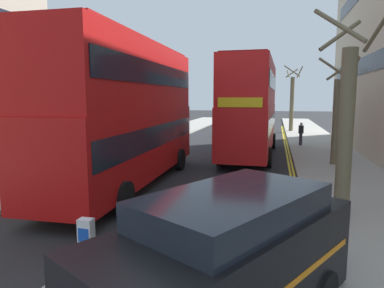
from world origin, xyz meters
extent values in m
cube|color=#9E9991|center=(6.50, 16.00, 0.07)|extent=(4.00, 80.00, 0.14)
cube|color=#9E9991|center=(-6.50, 16.00, 0.07)|extent=(4.00, 80.00, 0.14)
cube|color=yellow|center=(4.40, 14.00, 0.00)|extent=(0.10, 56.00, 0.01)
cube|color=yellow|center=(4.24, 14.00, 0.00)|extent=(0.10, 56.00, 0.01)
cube|color=#9E9991|center=(0.00, 4.36, 0.05)|extent=(1.10, 2.20, 0.10)
cube|color=silver|center=(0.00, 4.36, 0.18)|extent=(0.36, 0.28, 0.16)
cube|color=white|center=(0.00, 4.36, 0.73)|extent=(0.28, 0.20, 0.95)
cube|color=blue|center=(0.00, 4.26, 0.92)|extent=(0.22, 0.01, 0.26)
cube|color=yellow|center=(0.00, 4.26, 0.54)|extent=(0.22, 0.01, 0.20)
cube|color=#B20F0F|center=(-2.16, 11.25, 1.74)|extent=(2.69, 10.84, 2.60)
cube|color=#B20F0F|center=(-2.16, 11.25, 4.29)|extent=(2.64, 10.63, 2.50)
cube|color=black|center=(-2.16, 11.25, 2.04)|extent=(2.72, 10.41, 0.84)
cube|color=black|center=(-2.16, 11.25, 4.39)|extent=(2.70, 10.20, 0.80)
cube|color=yellow|center=(-2.26, 16.63, 3.29)|extent=(2.00, 0.10, 0.44)
cube|color=maroon|center=(-2.16, 11.25, 5.59)|extent=(2.42, 9.76, 0.10)
cylinder|color=black|center=(-3.47, 14.58, 0.52)|extent=(0.32, 1.05, 1.04)
cylinder|color=black|center=(-0.97, 14.62, 0.52)|extent=(0.32, 1.05, 1.04)
cylinder|color=black|center=(-3.35, 7.88, 0.52)|extent=(0.32, 1.05, 1.04)
cylinder|color=black|center=(-0.85, 7.93, 0.52)|extent=(0.32, 1.05, 1.04)
cube|color=red|center=(2.05, 19.60, 1.74)|extent=(2.76, 10.86, 2.60)
cube|color=red|center=(2.05, 19.60, 4.29)|extent=(2.70, 10.64, 2.50)
cube|color=black|center=(2.05, 19.60, 2.04)|extent=(2.78, 10.43, 0.84)
cube|color=black|center=(2.05, 19.60, 4.39)|extent=(2.76, 10.21, 0.80)
cube|color=yellow|center=(1.92, 14.23, 3.29)|extent=(2.00, 0.11, 0.44)
cube|color=maroon|center=(2.05, 19.60, 5.59)|extent=(2.48, 9.77, 0.10)
cylinder|color=black|center=(3.22, 16.23, 0.52)|extent=(0.32, 1.05, 1.04)
cylinder|color=black|center=(0.72, 16.29, 0.52)|extent=(0.32, 1.05, 1.04)
cylinder|color=black|center=(3.37, 22.92, 0.52)|extent=(0.32, 1.05, 1.04)
cylinder|color=black|center=(0.88, 22.98, 0.52)|extent=(0.32, 1.05, 1.04)
cube|color=black|center=(2.85, 3.56, 0.94)|extent=(3.98, 5.02, 1.50)
cube|color=black|center=(2.93, 3.69, 1.74)|extent=(3.00, 3.50, 0.76)
cube|color=orange|center=(2.85, 3.56, 0.99)|extent=(3.81, 4.71, 0.10)
cylinder|color=black|center=(2.79, 5.27, 0.34)|extent=(0.53, 0.70, 0.68)
cylinder|color=#2D2D38|center=(5.27, 24.03, 0.56)|extent=(0.22, 0.22, 0.85)
cube|color=#26262B|center=(5.27, 24.03, 1.27)|extent=(0.34, 0.22, 0.56)
sphere|color=beige|center=(5.27, 24.03, 1.66)|extent=(0.20, 0.20, 0.20)
cylinder|color=#6B6047|center=(5.04, 35.01, 2.82)|extent=(0.40, 0.40, 5.37)
cylinder|color=#6B6047|center=(5.71, 35.21, 6.00)|extent=(0.54, 1.42, 1.06)
cylinder|color=#6B6047|center=(4.95, 35.59, 5.92)|extent=(1.23, 0.30, 0.91)
cylinder|color=#6B6047|center=(4.58, 34.92, 5.83)|extent=(0.30, 0.99, 0.74)
cylinder|color=#6B6047|center=(4.91, 34.25, 6.05)|extent=(1.59, 0.37, 1.16)
cylinder|color=#6B6047|center=(6.43, 17.18, 2.27)|extent=(0.34, 0.34, 4.26)
cylinder|color=#6B6047|center=(7.14, 17.24, 4.90)|extent=(0.25, 1.48, 1.08)
cylinder|color=#6B6047|center=(6.33, 17.57, 4.68)|extent=(0.87, 0.33, 0.66)
cylinder|color=#6B6047|center=(6.10, 16.54, 4.90)|extent=(1.37, 0.79, 1.09)
cylinder|color=#6B6047|center=(5.45, 9.24, 2.51)|extent=(0.43, 0.43, 4.75)
cylinder|color=#6B6047|center=(6.19, 9.42, 5.42)|extent=(0.49, 1.55, 1.15)
cylinder|color=#6B6047|center=(5.24, 9.80, 5.31)|extent=(1.22, 0.55, 0.93)
cylinder|color=#6B6047|center=(5.04, 8.65, 5.39)|extent=(1.28, 0.95, 1.08)
cube|color=black|center=(8.48, 18.36, 5.41)|extent=(0.04, 24.64, 1.00)
camera|label=1|loc=(3.48, -1.36, 3.53)|focal=32.38mm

